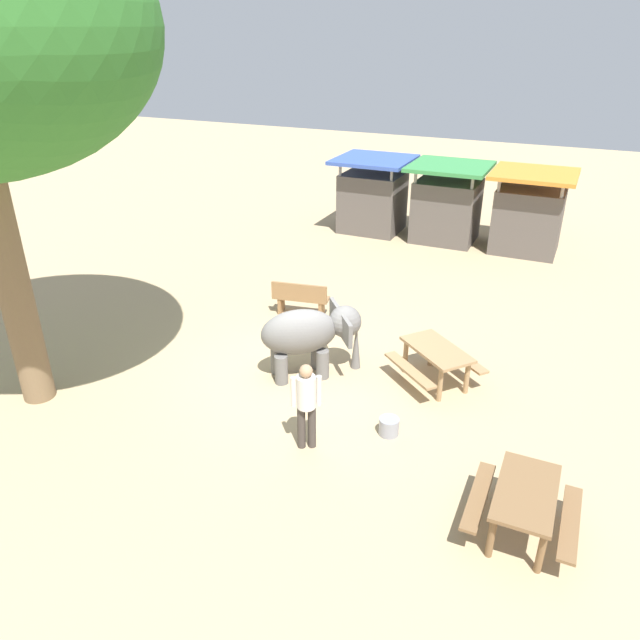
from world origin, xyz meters
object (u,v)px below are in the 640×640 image
at_px(person_handler, 306,400).
at_px(picnic_table_near, 436,357).
at_px(market_stall_orange, 528,216).
at_px(market_stall_green, 447,207).
at_px(feed_bucket, 389,426).
at_px(wooden_bench, 300,298).
at_px(elephant, 310,333).
at_px(picnic_table_far, 525,501).
at_px(market_stall_blue, 373,198).

xyz_separation_m(person_handler, picnic_table_near, (1.46, 2.95, -0.36)).
bearing_deg(market_stall_orange, picnic_table_near, -93.55).
xyz_separation_m(market_stall_green, feed_bucket, (1.76, -11.03, -0.98)).
height_order(wooden_bench, picnic_table_near, wooden_bench).
xyz_separation_m(wooden_bench, feed_bucket, (3.57, -3.73, -0.31)).
height_order(market_stall_orange, feed_bucket, market_stall_orange).
height_order(market_stall_green, market_stall_orange, same).
bearing_deg(elephant, feed_bucket, -69.83).
height_order(person_handler, market_stall_green, market_stall_green).
distance_m(person_handler, feed_bucket, 1.68).
bearing_deg(picnic_table_near, wooden_bench, 15.96).
relative_size(elephant, market_stall_green, 0.79).
bearing_deg(picnic_table_near, elephant, 56.58).
distance_m(person_handler, market_stall_green, 11.97).
relative_size(person_handler, feed_bucket, 4.50).
xyz_separation_m(picnic_table_near, market_stall_green, (-2.04, 9.00, 0.55)).
xyz_separation_m(person_handler, wooden_bench, (-2.40, 4.65, -0.48)).
height_order(elephant, feed_bucket, elephant).
bearing_deg(picnic_table_far, market_stall_orange, -172.68).
xyz_separation_m(picnic_table_near, market_stall_orange, (0.56, 9.00, 0.55)).
bearing_deg(market_stall_blue, person_handler, -75.07).
bearing_deg(person_handler, market_stall_blue, -14.20).
relative_size(elephant, person_handler, 1.24).
height_order(person_handler, market_stall_orange, market_stall_orange).
relative_size(picnic_table_far, market_stall_blue, 0.60).
height_order(elephant, person_handler, person_handler).
xyz_separation_m(person_handler, market_stall_green, (-0.59, 11.95, 0.19)).
height_order(elephant, picnic_table_near, elephant).
height_order(picnic_table_near, picnic_table_far, same).
bearing_deg(market_stall_blue, picnic_table_far, -61.39).
xyz_separation_m(picnic_table_far, market_stall_orange, (-1.59, 12.46, 0.55)).
bearing_deg(market_stall_green, market_stall_blue, 180.00).
relative_size(picnic_table_far, market_stall_green, 0.60).
xyz_separation_m(elephant, person_handler, (0.98, -2.21, 0.01)).
distance_m(picnic_table_near, market_stall_blue, 10.14).
xyz_separation_m(market_stall_orange, feed_bucket, (-0.84, -11.03, -0.98)).
bearing_deg(elephant, market_stall_orange, 34.04).
bearing_deg(picnic_table_far, market_stall_green, -161.36).
bearing_deg(picnic_table_near, picnic_table_far, 161.52).
bearing_deg(market_stall_blue, market_stall_green, 0.00).
relative_size(picnic_table_near, market_stall_green, 0.83).
xyz_separation_m(market_stall_blue, market_stall_orange, (5.20, 0.00, 0.00)).
relative_size(market_stall_green, market_stall_orange, 1.00).
relative_size(wooden_bench, market_stall_orange, 0.57).
distance_m(picnic_table_far, market_stall_orange, 12.57).
relative_size(picnic_table_near, picnic_table_far, 1.40).
distance_m(market_stall_blue, market_stall_green, 2.60).
height_order(person_handler, market_stall_blue, market_stall_blue).
distance_m(market_stall_green, feed_bucket, 11.22).
bearing_deg(person_handler, market_stall_green, -26.32).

